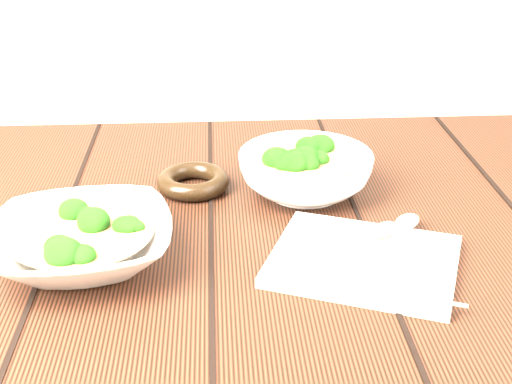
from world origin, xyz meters
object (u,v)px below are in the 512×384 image
(soup_bowl_front, at_px, (83,241))
(soup_bowl_back, at_px, (305,172))
(trivet, at_px, (193,181))
(table, at_px, (228,300))
(napkin, at_px, (364,261))

(soup_bowl_front, distance_m, soup_bowl_back, 0.34)
(trivet, bearing_deg, table, -68.07)
(soup_bowl_front, bearing_deg, soup_bowl_back, 31.30)
(table, relative_size, soup_bowl_back, 5.57)
(table, xyz_separation_m, soup_bowl_back, (0.12, 0.09, 0.15))
(soup_bowl_back, height_order, trivet, soup_bowl_back)
(trivet, bearing_deg, soup_bowl_front, -122.96)
(soup_bowl_front, xyz_separation_m, soup_bowl_back, (0.29, 0.18, 0.00))
(trivet, xyz_separation_m, napkin, (0.21, -0.22, -0.01))
(napkin, bearing_deg, table, 167.14)
(soup_bowl_front, xyz_separation_m, napkin, (0.33, -0.03, -0.02))
(table, distance_m, trivet, 0.18)
(soup_bowl_front, distance_m, trivet, 0.23)
(table, relative_size, trivet, 11.33)
(soup_bowl_back, relative_size, trivet, 2.04)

